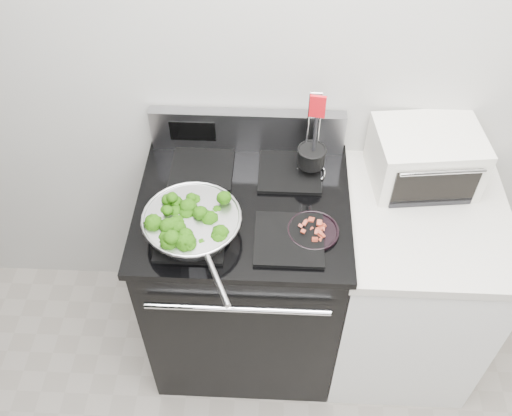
# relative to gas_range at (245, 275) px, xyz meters

# --- Properties ---
(back_wall) EXTENTS (4.00, 0.02, 2.70)m
(back_wall) POSITION_rel_gas_range_xyz_m (0.30, 0.34, 0.86)
(back_wall) COLOR beige
(back_wall) RESTS_ON ground
(gas_range) EXTENTS (0.79, 0.69, 1.13)m
(gas_range) POSITION_rel_gas_range_xyz_m (0.00, 0.00, 0.00)
(gas_range) COLOR black
(gas_range) RESTS_ON floor
(counter) EXTENTS (0.62, 0.68, 0.92)m
(counter) POSITION_rel_gas_range_xyz_m (0.68, -0.00, -0.03)
(counter) COLOR white
(counter) RESTS_ON floor
(skillet) EXTENTS (0.35, 0.52, 0.07)m
(skillet) POSITION_rel_gas_range_xyz_m (-0.16, -0.16, 0.52)
(skillet) COLOR silver
(skillet) RESTS_ON gas_range
(broccoli_pile) EXTENTS (0.27, 0.27, 0.09)m
(broccoli_pile) POSITION_rel_gas_range_xyz_m (-0.17, -0.16, 0.54)
(broccoli_pile) COLOR black
(broccoli_pile) RESTS_ON skillet
(bacon_plate) EXTENTS (0.18, 0.18, 0.04)m
(bacon_plate) POSITION_rel_gas_range_xyz_m (0.25, -0.13, 0.48)
(bacon_plate) COLOR black
(bacon_plate) RESTS_ON gas_range
(utensil_holder) EXTENTS (0.12, 0.12, 0.38)m
(utensil_holder) POSITION_rel_gas_range_xyz_m (0.25, 0.16, 0.53)
(utensil_holder) COLOR silver
(utensil_holder) RESTS_ON gas_range
(toaster_oven) EXTENTS (0.42, 0.34, 0.22)m
(toaster_oven) POSITION_rel_gas_range_xyz_m (0.68, 0.19, 0.54)
(toaster_oven) COLOR white
(toaster_oven) RESTS_ON counter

